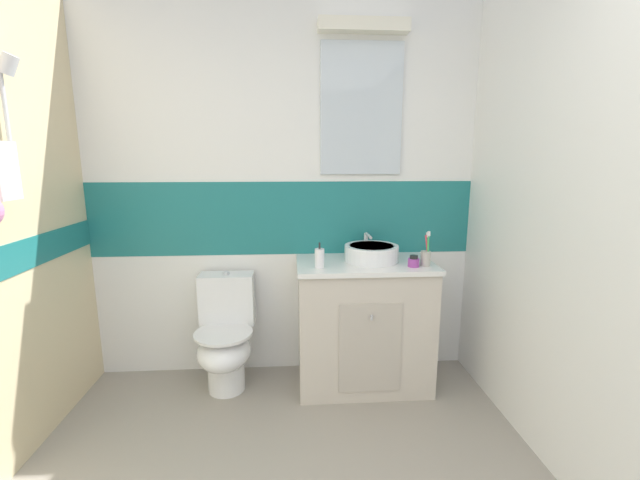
{
  "coord_description": "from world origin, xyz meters",
  "views": [
    {
      "loc": [
        0.06,
        -0.4,
        1.5
      ],
      "look_at": [
        0.21,
        1.85,
        1.05
      ],
      "focal_mm": 23.08,
      "sensor_mm": 36.0,
      "label": 1
    }
  ],
  "objects_px": {
    "hair_gel_jar": "(414,262)",
    "toilet": "(226,337)",
    "sink_basin": "(371,252)",
    "toothbrush_cup": "(426,257)",
    "soap_dispenser": "(320,258)"
  },
  "relations": [
    {
      "from": "sink_basin",
      "to": "toothbrush_cup",
      "type": "relative_size",
      "value": 1.81
    },
    {
      "from": "sink_basin",
      "to": "soap_dispenser",
      "type": "bearing_deg",
      "value": -157.57
    },
    {
      "from": "sink_basin",
      "to": "hair_gel_jar",
      "type": "xyz_separation_m",
      "value": [
        0.23,
        -0.16,
        -0.02
      ]
    },
    {
      "from": "sink_basin",
      "to": "soap_dispenser",
      "type": "height_order",
      "value": "same"
    },
    {
      "from": "toilet",
      "to": "sink_basin",
      "type": "bearing_deg",
      "value": 0.68
    },
    {
      "from": "toilet",
      "to": "toothbrush_cup",
      "type": "height_order",
      "value": "toothbrush_cup"
    },
    {
      "from": "sink_basin",
      "to": "toilet",
      "type": "height_order",
      "value": "sink_basin"
    },
    {
      "from": "toilet",
      "to": "soap_dispenser",
      "type": "height_order",
      "value": "soap_dispenser"
    },
    {
      "from": "soap_dispenser",
      "to": "hair_gel_jar",
      "type": "relative_size",
      "value": 2.21
    },
    {
      "from": "sink_basin",
      "to": "toilet",
      "type": "xyz_separation_m",
      "value": [
        -0.96,
        -0.01,
        -0.55
      ]
    },
    {
      "from": "toothbrush_cup",
      "to": "hair_gel_jar",
      "type": "xyz_separation_m",
      "value": [
        -0.08,
        -0.02,
        -0.02
      ]
    },
    {
      "from": "hair_gel_jar",
      "to": "toilet",
      "type": "bearing_deg",
      "value": 172.69
    },
    {
      "from": "toilet",
      "to": "soap_dispenser",
      "type": "xyz_separation_m",
      "value": [
        0.61,
        -0.13,
        0.56
      ]
    },
    {
      "from": "hair_gel_jar",
      "to": "sink_basin",
      "type": "bearing_deg",
      "value": 144.75
    },
    {
      "from": "toilet",
      "to": "soap_dispenser",
      "type": "bearing_deg",
      "value": -12.19
    }
  ]
}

